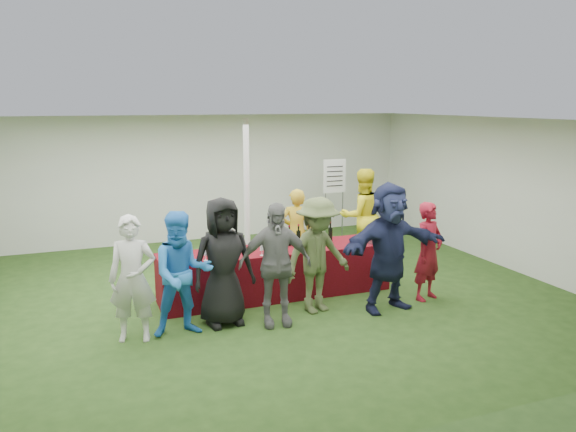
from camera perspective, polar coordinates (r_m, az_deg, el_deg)
name	(u,v)px	position (r m, az deg, el deg)	size (l,w,h in m)	color
ground	(240,298)	(8.76, -4.93, -8.33)	(60.00, 60.00, 0.00)	#284719
tent	(247,198)	(9.67, -4.21, 1.86)	(10.00, 10.00, 10.00)	white
serving_table	(276,272)	(8.76, -1.23, -5.71)	(3.60, 0.80, 0.75)	maroon
wine_bottles	(310,236)	(8.97, 2.26, -2.01)	(0.81, 0.13, 0.32)	black
wine_glasses	(219,252)	(8.12, -6.98, -3.61)	(1.19, 0.13, 0.16)	silver
water_bottle	(280,240)	(8.73, -0.81, -2.50)	(0.07, 0.07, 0.23)	silver
bar_towel	(368,238)	(9.35, 8.09, -2.23)	(0.25, 0.18, 0.03)	white
dump_bucket	(375,237)	(9.09, 8.81, -2.15)	(0.25, 0.25, 0.18)	slate
wine_list_sign	(334,183)	(11.76, 4.74, 3.41)	(0.50, 0.03, 1.80)	slate
staff_pourer	(296,232)	(9.68, 0.86, -1.67)	(0.55, 0.36, 1.52)	gold
staff_back	(362,216)	(10.51, 7.54, 0.00)	(0.86, 0.67, 1.77)	yellow
customer_0	(133,279)	(7.29, -15.51, -6.17)	(0.59, 0.39, 1.61)	silver
customer_1	(182,274)	(7.32, -10.68, -5.81)	(0.79, 0.62, 1.63)	blue
customer_2	(223,262)	(7.57, -6.62, -4.64)	(0.85, 0.55, 1.74)	black
customer_3	(275,264)	(7.51, -1.32, -4.94)	(0.99, 0.41, 1.68)	slate
customer_4	(317,255)	(7.98, 3.01, -4.01)	(1.08, 0.62, 1.67)	#4D5A31
customer_5	(389,247)	(8.15, 10.21, -3.12)	(1.73, 0.55, 1.87)	#1B2143
customer_6	(429,251)	(8.76, 14.09, -3.50)	(0.55, 0.36, 1.50)	maroon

